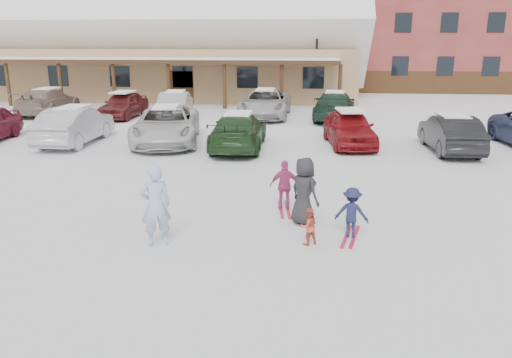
# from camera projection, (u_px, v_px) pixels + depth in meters

# --- Properties ---
(ground) EXTENTS (160.00, 160.00, 0.00)m
(ground) POSITION_uv_depth(u_px,v_px,m) (239.00, 232.00, 11.58)
(ground) COLOR white
(ground) RESTS_ON ground
(day_lodge) EXTENTS (29.12, 12.50, 10.38)m
(day_lodge) POSITION_uv_depth(u_px,v_px,m) (169.00, 43.00, 38.11)
(day_lodge) COLOR tan
(day_lodge) RESTS_ON ground
(lamp_post) EXTENTS (0.50, 0.25, 5.91)m
(lamp_post) POSITION_uv_depth(u_px,v_px,m) (317.00, 53.00, 33.88)
(lamp_post) COLOR black
(lamp_post) RESTS_ON ground
(conifer_2) EXTENTS (5.28, 5.28, 12.24)m
(conifer_2) POSITION_uv_depth(u_px,v_px,m) (8.00, 14.00, 52.71)
(conifer_2) COLOR black
(conifer_2) RESTS_ON ground
(conifer_3) EXTENTS (3.96, 3.96, 9.18)m
(conifer_3) POSITION_uv_depth(u_px,v_px,m) (350.00, 30.00, 51.78)
(conifer_3) COLOR black
(conifer_3) RESTS_ON ground
(adult_skier) EXTENTS (0.78, 0.67, 1.80)m
(adult_skier) POSITION_uv_depth(u_px,v_px,m) (155.00, 206.00, 10.60)
(adult_skier) COLOR #A6BEE9
(adult_skier) RESTS_ON ground
(toddler_red) EXTENTS (0.51, 0.47, 0.84)m
(toddler_red) POSITION_uv_depth(u_px,v_px,m) (308.00, 226.00, 10.76)
(toddler_red) COLOR #CB4D36
(toddler_red) RESTS_ON ground
(child_navy) EXTENTS (0.83, 0.59, 1.17)m
(child_navy) POSITION_uv_depth(u_px,v_px,m) (352.00, 213.00, 11.10)
(child_navy) COLOR #1A1F43
(child_navy) RESTS_ON ground
(skis_child_navy) EXTENTS (0.50, 1.41, 0.03)m
(skis_child_navy) POSITION_uv_depth(u_px,v_px,m) (350.00, 237.00, 11.26)
(skis_child_navy) COLOR #B1192F
(skis_child_navy) RESTS_ON ground
(child_magenta) EXTENTS (0.81, 0.40, 1.33)m
(child_magenta) POSITION_uv_depth(u_px,v_px,m) (285.00, 185.00, 12.88)
(child_magenta) COLOR #B83674
(child_magenta) RESTS_ON ground
(skis_child_magenta) EXTENTS (0.34, 1.41, 0.03)m
(skis_child_magenta) POSITION_uv_depth(u_px,v_px,m) (284.00, 209.00, 13.06)
(skis_child_magenta) COLOR #B1192F
(skis_child_magenta) RESTS_ON ground
(bystander_dark) EXTENTS (0.94, 0.94, 1.64)m
(bystander_dark) POSITION_uv_depth(u_px,v_px,m) (304.00, 191.00, 11.86)
(bystander_dark) COLOR #252527
(bystander_dark) RESTS_ON ground
(parked_car_1) EXTENTS (1.66, 4.74, 1.56)m
(parked_car_1) POSITION_uv_depth(u_px,v_px,m) (75.00, 125.00, 21.09)
(parked_car_1) COLOR #AFAFB5
(parked_car_1) RESTS_ON ground
(parked_car_2) EXTENTS (3.52, 6.01, 1.57)m
(parked_car_2) POSITION_uv_depth(u_px,v_px,m) (167.00, 125.00, 21.16)
(parked_car_2) COLOR silver
(parked_car_2) RESTS_ON ground
(parked_car_3) EXTENTS (2.05, 4.96, 1.43)m
(parked_car_3) POSITION_uv_depth(u_px,v_px,m) (238.00, 131.00, 20.10)
(parked_car_3) COLOR #203F1D
(parked_car_3) RESTS_ON ground
(parked_car_4) EXTENTS (2.24, 4.52, 1.48)m
(parked_car_4) POSITION_uv_depth(u_px,v_px,m) (349.00, 128.00, 20.71)
(parked_car_4) COLOR maroon
(parked_car_4) RESTS_ON ground
(parked_car_5) EXTENTS (1.61, 4.41, 1.44)m
(parked_car_5) POSITION_uv_depth(u_px,v_px,m) (450.00, 133.00, 19.60)
(parked_car_5) COLOR black
(parked_car_5) RESTS_ON ground
(parked_car_7) EXTENTS (2.25, 5.24, 1.50)m
(parked_car_7) POSITION_uv_depth(u_px,v_px,m) (48.00, 101.00, 29.29)
(parked_car_7) COLOR gray
(parked_car_7) RESTS_ON ground
(parked_car_8) EXTENTS (1.94, 4.32, 1.44)m
(parked_car_8) POSITION_uv_depth(u_px,v_px,m) (123.00, 105.00, 28.08)
(parked_car_8) COLOR maroon
(parked_car_8) RESTS_ON ground
(parked_car_9) EXTENTS (2.07, 4.59, 1.46)m
(parked_car_9) POSITION_uv_depth(u_px,v_px,m) (176.00, 104.00, 28.20)
(parked_car_9) COLOR #A5A5A9
(parked_car_9) RESTS_ON ground
(parked_car_10) EXTENTS (2.75, 5.73, 1.57)m
(parked_car_10) POSITION_uv_depth(u_px,v_px,m) (265.00, 103.00, 28.16)
(parked_car_10) COLOR #B9B9B9
(parked_car_10) RESTS_ON ground
(parked_car_11) EXTENTS (2.66, 5.44, 1.53)m
(parked_car_11) POSITION_uv_depth(u_px,v_px,m) (334.00, 106.00, 27.28)
(parked_car_11) COLOR #1B3728
(parked_car_11) RESTS_ON ground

